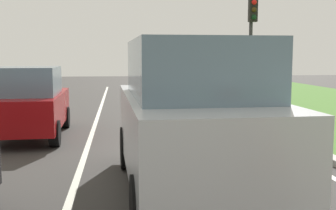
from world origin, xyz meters
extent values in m
plane|color=#383533|center=(0.00, 14.00, 0.00)|extent=(60.00, 60.00, 0.00)
cube|color=silver|center=(-0.70, 14.00, 0.00)|extent=(0.12, 32.00, 0.01)
cube|color=silver|center=(3.60, 14.00, 0.00)|extent=(0.12, 32.00, 0.01)
cube|color=#9E9B93|center=(4.10, 14.00, 0.06)|extent=(0.24, 48.00, 0.12)
cube|color=#B7BABF|center=(1.07, 8.54, 0.93)|extent=(2.04, 4.56, 1.10)
cube|color=slate|center=(1.07, 8.39, 1.88)|extent=(1.78, 2.75, 0.80)
cylinder|color=black|center=(0.15, 10.04, 0.38)|extent=(0.24, 0.77, 0.76)
cylinder|color=black|center=(1.89, 10.10, 0.38)|extent=(0.24, 0.77, 0.76)
cylinder|color=black|center=(0.24, 6.99, 0.38)|extent=(0.24, 0.77, 0.76)
cylinder|color=black|center=(1.99, 7.04, 0.38)|extent=(0.24, 0.77, 0.76)
cube|color=maroon|center=(-2.22, 13.30, 0.70)|extent=(1.75, 3.75, 0.80)
cube|color=slate|center=(-2.22, 13.05, 1.44)|extent=(1.54, 1.94, 0.68)
cylinder|color=black|center=(-3.02, 14.53, 0.30)|extent=(0.24, 0.61, 0.60)
cylinder|color=black|center=(-1.51, 14.58, 0.30)|extent=(0.24, 0.61, 0.60)
cylinder|color=black|center=(-1.43, 12.07, 0.30)|extent=(0.24, 0.61, 0.60)
cylinder|color=#2D2D2D|center=(5.20, 18.56, 2.19)|extent=(0.14, 0.14, 4.38)
cube|color=black|center=(5.20, 18.36, 3.80)|extent=(0.32, 0.24, 0.90)
sphere|color=red|center=(5.20, 18.23, 4.08)|extent=(0.20, 0.20, 0.20)
sphere|color=#382B0C|center=(5.20, 18.23, 3.80)|extent=(0.20, 0.20, 0.20)
sphere|color=black|center=(5.20, 18.23, 3.52)|extent=(0.20, 0.20, 0.20)
camera|label=1|loc=(0.02, 2.58, 2.06)|focal=44.40mm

